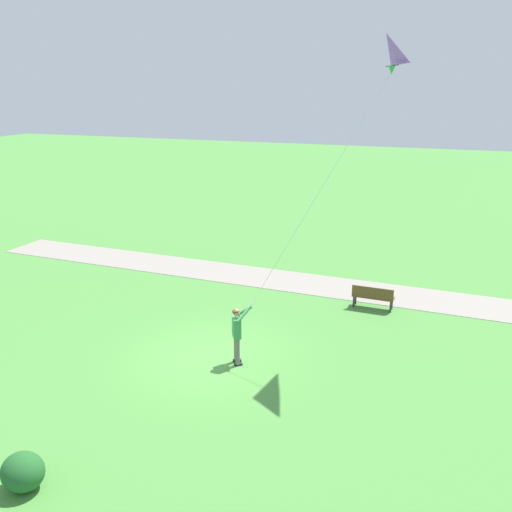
{
  "coord_description": "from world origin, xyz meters",
  "views": [
    {
      "loc": [
        13.76,
        6.42,
        7.94
      ],
      "look_at": [
        0.04,
        1.42,
        3.38
      ],
      "focal_mm": 39.08,
      "sensor_mm": 36.0,
      "label": 1
    }
  ],
  "objects_px": {
    "park_bench_near_walkway": "(373,296)",
    "person_kite_flyer": "(237,331)",
    "flying_kite": "(385,55)",
    "lakeside_shrub": "(23,472)"
  },
  "relations": [
    {
      "from": "park_bench_near_walkway",
      "to": "lakeside_shrub",
      "type": "height_order",
      "value": "park_bench_near_walkway"
    },
    {
      "from": "flying_kite",
      "to": "lakeside_shrub",
      "type": "bearing_deg",
      "value": -33.15
    },
    {
      "from": "person_kite_flyer",
      "to": "park_bench_near_walkway",
      "type": "bearing_deg",
      "value": 150.78
    },
    {
      "from": "park_bench_near_walkway",
      "to": "lakeside_shrub",
      "type": "xyz_separation_m",
      "value": [
        11.96,
        -5.2,
        -0.11
      ]
    },
    {
      "from": "person_kite_flyer",
      "to": "flying_kite",
      "type": "relative_size",
      "value": 0.25
    },
    {
      "from": "park_bench_near_walkway",
      "to": "lakeside_shrub",
      "type": "bearing_deg",
      "value": -23.52
    },
    {
      "from": "person_kite_flyer",
      "to": "flying_kite",
      "type": "bearing_deg",
      "value": 120.92
    },
    {
      "from": "park_bench_near_walkway",
      "to": "person_kite_flyer",
      "type": "bearing_deg",
      "value": -29.22
    },
    {
      "from": "flying_kite",
      "to": "lakeside_shrub",
      "type": "relative_size",
      "value": 8.24
    },
    {
      "from": "flying_kite",
      "to": "park_bench_near_walkway",
      "type": "xyz_separation_m",
      "value": [
        -3.47,
        -0.34,
        -8.11
      ]
    }
  ]
}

